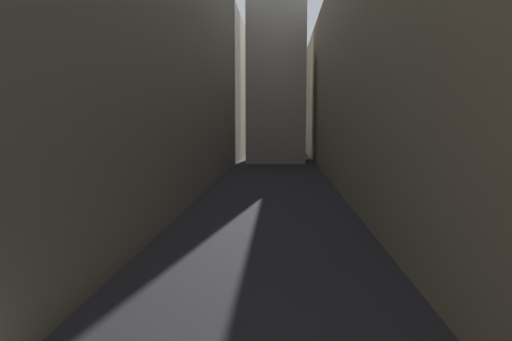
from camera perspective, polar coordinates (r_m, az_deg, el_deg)
name	(u,v)px	position (r m, az deg, el deg)	size (l,w,h in m)	color
ground_plane	(273,184)	(42.02, 2.11, -1.74)	(264.00, 264.00, 0.00)	#232326
building_block_left	(133,67)	(46.18, -15.17, 12.39)	(15.96, 108.00, 21.91)	#756B5B
building_block_right	(408,78)	(45.34, 18.51, 10.93)	(13.99, 108.00, 19.58)	gray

